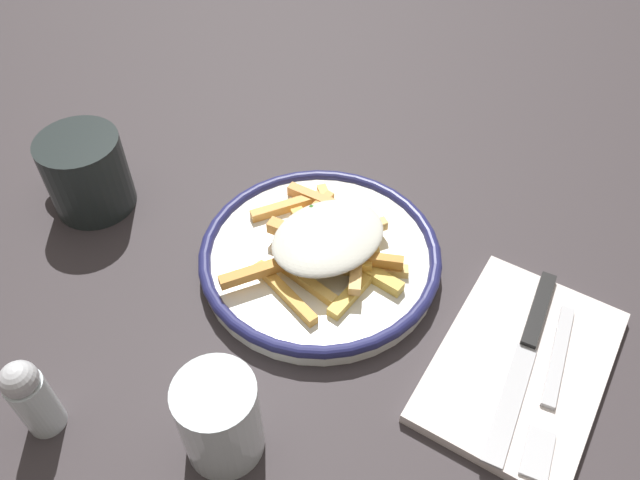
{
  "coord_description": "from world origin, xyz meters",
  "views": [
    {
      "loc": [
        -0.22,
        0.35,
        0.5
      ],
      "look_at": [
        0.0,
        0.0,
        0.04
      ],
      "focal_mm": 35.13,
      "sensor_mm": 36.0,
      "label": 1
    }
  ],
  "objects_px": {
    "plate": "(320,257)",
    "fork": "(552,386)",
    "water_glass": "(220,419)",
    "knife": "(528,343)",
    "napkin": "(521,365)",
    "coffee_mug": "(86,173)",
    "salt_shaker": "(31,397)",
    "fries_heap": "(327,242)"
  },
  "relations": [
    {
      "from": "fries_heap",
      "to": "fork",
      "type": "height_order",
      "value": "fries_heap"
    },
    {
      "from": "plate",
      "to": "napkin",
      "type": "distance_m",
      "value": 0.22
    },
    {
      "from": "napkin",
      "to": "fork",
      "type": "distance_m",
      "value": 0.03
    },
    {
      "from": "fork",
      "to": "knife",
      "type": "xyz_separation_m",
      "value": [
        0.03,
        -0.03,
        0.0
      ]
    },
    {
      "from": "knife",
      "to": "fork",
      "type": "bearing_deg",
      "value": 135.69
    },
    {
      "from": "knife",
      "to": "water_glass",
      "type": "height_order",
      "value": "water_glass"
    },
    {
      "from": "fries_heap",
      "to": "knife",
      "type": "bearing_deg",
      "value": -177.59
    },
    {
      "from": "fries_heap",
      "to": "coffee_mug",
      "type": "xyz_separation_m",
      "value": [
        0.27,
        0.06,
        0.01
      ]
    },
    {
      "from": "fries_heap",
      "to": "salt_shaker",
      "type": "relative_size",
      "value": 2.14
    },
    {
      "from": "napkin",
      "to": "water_glass",
      "type": "distance_m",
      "value": 0.27
    },
    {
      "from": "fries_heap",
      "to": "napkin",
      "type": "bearing_deg",
      "value": 177.27
    },
    {
      "from": "fork",
      "to": "coffee_mug",
      "type": "xyz_separation_m",
      "value": [
        0.51,
        0.03,
        0.03
      ]
    },
    {
      "from": "plate",
      "to": "napkin",
      "type": "bearing_deg",
      "value": 177.52
    },
    {
      "from": "plate",
      "to": "fork",
      "type": "relative_size",
      "value": 1.4
    },
    {
      "from": "fork",
      "to": "knife",
      "type": "bearing_deg",
      "value": -44.31
    },
    {
      "from": "napkin",
      "to": "knife",
      "type": "relative_size",
      "value": 0.98
    },
    {
      "from": "plate",
      "to": "fork",
      "type": "distance_m",
      "value": 0.25
    },
    {
      "from": "knife",
      "to": "plate",
      "type": "bearing_deg",
      "value": 2.47
    },
    {
      "from": "plate",
      "to": "fries_heap",
      "type": "height_order",
      "value": "fries_heap"
    },
    {
      "from": "fries_heap",
      "to": "water_glass",
      "type": "distance_m",
      "value": 0.21
    },
    {
      "from": "napkin",
      "to": "water_glass",
      "type": "relative_size",
      "value": 2.35
    },
    {
      "from": "fork",
      "to": "coffee_mug",
      "type": "bearing_deg",
      "value": 3.7
    },
    {
      "from": "napkin",
      "to": "coffee_mug",
      "type": "relative_size",
      "value": 1.78
    },
    {
      "from": "fork",
      "to": "water_glass",
      "type": "bearing_deg",
      "value": 40.73
    },
    {
      "from": "fork",
      "to": "water_glass",
      "type": "relative_size",
      "value": 2.01
    },
    {
      "from": "napkin",
      "to": "fries_heap",
      "type": "bearing_deg",
      "value": -2.73
    },
    {
      "from": "water_glass",
      "to": "coffee_mug",
      "type": "xyz_separation_m",
      "value": [
        0.3,
        -0.15,
        0.0
      ]
    },
    {
      "from": "napkin",
      "to": "salt_shaker",
      "type": "xyz_separation_m",
      "value": [
        0.32,
        0.26,
        0.04
      ]
    },
    {
      "from": "plate",
      "to": "fork",
      "type": "bearing_deg",
      "value": 175.03
    },
    {
      "from": "knife",
      "to": "water_glass",
      "type": "relative_size",
      "value": 2.39
    },
    {
      "from": "coffee_mug",
      "to": "plate",
      "type": "bearing_deg",
      "value": -168.32
    },
    {
      "from": "fork",
      "to": "salt_shaker",
      "type": "xyz_separation_m",
      "value": [
        0.35,
        0.25,
        0.03
      ]
    },
    {
      "from": "plate",
      "to": "coffee_mug",
      "type": "relative_size",
      "value": 2.12
    },
    {
      "from": "water_glass",
      "to": "coffee_mug",
      "type": "height_order",
      "value": "same"
    },
    {
      "from": "napkin",
      "to": "knife",
      "type": "xyz_separation_m",
      "value": [
        0.0,
        -0.02,
        0.01
      ]
    },
    {
      "from": "fork",
      "to": "water_glass",
      "type": "height_order",
      "value": "water_glass"
    },
    {
      "from": "fork",
      "to": "salt_shaker",
      "type": "bearing_deg",
      "value": 35.05
    },
    {
      "from": "plate",
      "to": "fork",
      "type": "xyz_separation_m",
      "value": [
        -0.25,
        0.02,
        0.0
      ]
    },
    {
      "from": "knife",
      "to": "water_glass",
      "type": "xyz_separation_m",
      "value": [
        0.18,
        0.21,
        0.03
      ]
    },
    {
      "from": "coffee_mug",
      "to": "salt_shaker",
      "type": "bearing_deg",
      "value": 126.56
    },
    {
      "from": "coffee_mug",
      "to": "fork",
      "type": "bearing_deg",
      "value": -176.3
    },
    {
      "from": "plate",
      "to": "fork",
      "type": "height_order",
      "value": "plate"
    }
  ]
}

